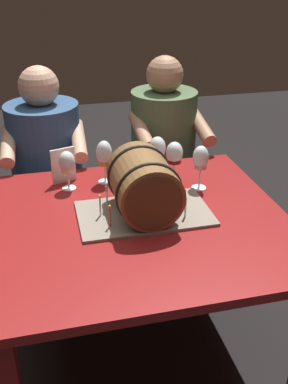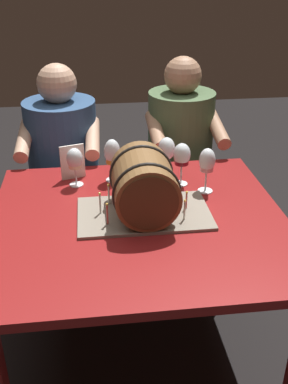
% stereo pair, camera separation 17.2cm
% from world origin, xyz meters
% --- Properties ---
extents(ground_plane, '(8.00, 8.00, 0.00)m').
position_xyz_m(ground_plane, '(0.00, 0.00, 0.00)').
color(ground_plane, black).
extents(dining_table, '(1.14, 1.04, 0.72)m').
position_xyz_m(dining_table, '(0.00, 0.00, 0.62)').
color(dining_table, maroon).
rests_on(dining_table, ground).
extents(barrel_cake, '(0.51, 0.31, 0.26)m').
position_xyz_m(barrel_cake, '(0.02, 0.03, 0.84)').
color(barrel_cake, gray).
rests_on(barrel_cake, dining_table).
extents(wine_glass_white, '(0.07, 0.07, 0.17)m').
position_xyz_m(wine_glass_white, '(-0.24, 0.32, 0.84)').
color(wine_glass_white, white).
rests_on(wine_glass_white, dining_table).
extents(wine_glass_red, '(0.07, 0.07, 0.19)m').
position_xyz_m(wine_glass_red, '(0.22, 0.27, 0.86)').
color(wine_glass_red, white).
rests_on(wine_glass_red, dining_table).
extents(wine_glass_amber, '(0.07, 0.07, 0.20)m').
position_xyz_m(wine_glass_amber, '(-0.08, 0.35, 0.85)').
color(wine_glass_amber, white).
rests_on(wine_glass_amber, dining_table).
extents(wine_glass_empty, '(0.08, 0.08, 0.18)m').
position_xyz_m(wine_glass_empty, '(0.17, 0.37, 0.85)').
color(wine_glass_empty, white).
rests_on(wine_glass_empty, dining_table).
extents(wine_glass_rose, '(0.07, 0.07, 0.20)m').
position_xyz_m(wine_glass_rose, '(0.31, 0.19, 0.86)').
color(wine_glass_rose, white).
rests_on(wine_glass_rose, dining_table).
extents(menu_card, '(0.11, 0.04, 0.16)m').
position_xyz_m(menu_card, '(-0.25, 0.39, 0.80)').
color(menu_card, silver).
rests_on(menu_card, dining_table).
extents(person_seated_left, '(0.42, 0.49, 1.15)m').
position_xyz_m(person_seated_left, '(-0.32, 0.80, 0.55)').
color(person_seated_left, '#1B2D46').
rests_on(person_seated_left, ground).
extents(person_seated_right, '(0.39, 0.47, 1.17)m').
position_xyz_m(person_seated_right, '(0.32, 0.80, 0.55)').
color(person_seated_right, '#2A3A24').
rests_on(person_seated_right, ground).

